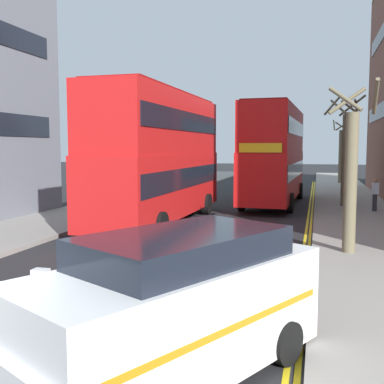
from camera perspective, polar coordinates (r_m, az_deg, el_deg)
The scene contains 13 objects.
sidewalk_right at distance 20.56m, azimuth 20.23°, elevation -3.93°, with size 4.00×80.00×0.14m, color gray.
sidewalk_left at distance 23.29m, azimuth -13.56°, elevation -2.66°, with size 4.00×80.00×0.14m, color gray.
kerb_line_outer at distance 18.52m, azimuth 14.27°, elevation -4.98°, with size 0.10×56.00×0.01m, color yellow.
kerb_line_inner at distance 18.52m, azimuth 13.77°, elevation -4.97°, with size 0.10×56.00×0.01m, color yellow.
traffic_island at distance 8.96m, azimuth -17.84°, elevation -16.18°, with size 1.10×2.20×0.10m, color gray.
keep_left_bollard at distance 8.77m, azimuth -17.96°, elevation -12.79°, with size 0.36×0.28×1.11m.
double_decker_bus_away at distance 19.97m, azimuth -3.99°, elevation 4.66°, with size 2.94×10.85×5.64m.
double_decker_bus_oncoming at distance 27.33m, azimuth 10.08°, elevation 4.82°, with size 3.07×10.88×5.64m.
taxi_minivan at distance 6.73m, azimuth -2.54°, elevation -14.04°, with size 3.90×5.12×2.12m.
pedestrian_far at distance 24.89m, azimuth 21.50°, elevation -0.26°, with size 0.34×0.22×1.62m.
street_tree_near at distance 26.62m, azimuth 18.18°, elevation 4.89°, with size 2.21×1.99×6.09m.
street_tree_mid at distance 43.81m, azimuth 17.75°, elevation 4.51°, with size 1.34×1.35×5.65m.
street_tree_far at distance 14.76m, azimuth 18.91°, elevation 1.88°, with size 1.44×1.48×5.12m.
Camera 1 is at (4.60, -4.22, 3.32)m, focal length 43.53 mm.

